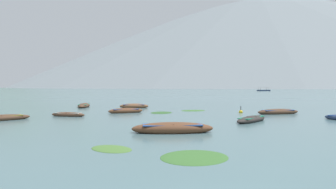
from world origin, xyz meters
name	(u,v)px	position (x,y,z in m)	size (l,w,h in m)	color
ground_plane	(181,88)	(0.00, 1500.00, 0.00)	(6000.00, 6000.00, 0.00)	slate
mountain_0	(18,56)	(-1070.53, 1790.25, 207.84)	(1400.12, 1400.12, 415.68)	#56665B
mountain_1	(85,55)	(-563.91, 1615.00, 188.87)	(985.63, 985.63, 377.74)	slate
mountain_2	(149,50)	(-185.81, 1635.78, 221.28)	(1439.00, 1439.00, 442.56)	slate
mountain_3	(254,37)	(359.63, 1383.61, 249.89)	(2116.81, 2116.81, 499.77)	slate
rowboat_0	(134,106)	(-6.76, 29.19, 0.20)	(3.56, 1.44, 0.65)	brown
rowboat_2	(173,128)	(-1.58, 11.17, 0.22)	(4.65, 1.81, 0.71)	brown
rowboat_3	(126,111)	(-6.50, 22.76, 0.18)	(3.52, 2.37, 0.59)	brown
rowboat_5	(84,106)	(-13.29, 30.27, 0.19)	(2.13, 4.75, 0.60)	#4C3323
rowboat_6	(0,118)	(-14.68, 16.13, 0.17)	(3.68, 3.69, 0.54)	#4C3323
rowboat_7	(252,119)	(4.04, 16.34, 0.16)	(3.38, 3.90, 0.50)	#2D2826
rowboat_8	(278,112)	(8.00, 22.32, 0.18)	(4.34, 2.21, 0.58)	#4C3323
rowboat_9	(68,115)	(-10.81, 19.30, 0.14)	(3.24, 1.35, 0.45)	#4C3323
ferry_0	(264,90)	(51.77, 175.67, 0.45)	(8.54, 5.50, 2.54)	navy
mooring_buoy	(241,112)	(4.73, 23.21, 0.09)	(0.37, 0.37, 0.79)	yellow
weed_patch_0	(194,157)	(-0.65, 5.74, 0.00)	(2.21, 2.49, 0.14)	#38662D
weed_patch_1	(111,149)	(-3.94, 6.93, 0.00)	(1.27, 1.89, 0.14)	#477033
weed_patch_2	(193,111)	(0.20, 25.44, 0.00)	(1.62, 2.62, 0.14)	#38662D
weed_patch_3	(161,113)	(-3.01, 22.84, 0.00)	(2.38, 2.03, 0.14)	#2D5628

